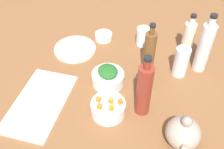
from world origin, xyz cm
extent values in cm
cube|color=brown|center=(0.00, 0.00, 1.50)|extent=(190.00, 190.00, 3.00)
cube|color=white|center=(17.69, -27.06, 3.50)|extent=(36.94, 22.54, 1.00)
cylinder|color=white|center=(-18.89, -22.91, 3.60)|extent=(21.05, 21.05, 1.20)
cylinder|color=white|center=(0.54, -1.70, 5.81)|extent=(14.18, 14.18, 5.62)
cylinder|color=white|center=(16.87, 1.75, 5.98)|extent=(13.67, 13.67, 5.95)
cylinder|color=white|center=(-30.75, -10.59, 4.69)|extent=(9.09, 9.09, 3.38)
ellipsoid|color=#A29582|center=(24.55, 30.50, 8.46)|extent=(13.18, 12.62, 10.91)
sphere|color=gray|center=(24.55, 30.50, 15.39)|extent=(3.69, 3.69, 3.69)
cylinder|color=#A29582|center=(30.15, 30.50, 9.82)|extent=(5.38, 2.00, 3.93)
cylinder|color=silver|center=(-17.10, 38.19, 14.90)|extent=(5.99, 5.99, 23.79)
cylinder|color=silver|center=(-17.10, 38.19, 28.85)|extent=(2.70, 2.70, 4.12)
cylinder|color=black|center=(-17.10, 38.19, 31.51)|extent=(3.00, 3.00, 1.20)
cylinder|color=maroon|center=(13.04, 14.80, 14.82)|extent=(5.77, 5.77, 23.63)
cylinder|color=maroon|center=(13.04, 14.80, 28.49)|extent=(2.59, 2.59, 3.71)
cylinder|color=black|center=(13.04, 14.80, 30.94)|extent=(2.88, 2.88, 1.20)
cylinder|color=brown|center=(-10.74, 14.66, 13.51)|extent=(5.13, 5.13, 21.02)
cylinder|color=brown|center=(-10.74, 14.66, 25.80)|extent=(2.31, 2.31, 3.58)
cylinder|color=black|center=(-10.74, 14.66, 28.19)|extent=(2.57, 2.57, 1.20)
cylinder|color=silver|center=(-26.67, 31.86, 11.76)|extent=(5.55, 5.55, 17.52)
cylinder|color=silver|center=(-26.67, 31.86, 22.37)|extent=(2.50, 2.50, 3.70)
cylinder|color=black|center=(-26.67, 31.86, 24.82)|extent=(2.78, 2.78, 1.20)
cylinder|color=white|center=(-11.55, 29.08, 10.24)|extent=(6.50, 6.50, 14.48)
cylinder|color=white|center=(0.20, 15.14, 8.76)|extent=(5.81, 5.81, 11.52)
cylinder|color=white|center=(-30.46, 10.21, 7.78)|extent=(6.79, 6.79, 9.55)
cube|color=orange|center=(16.05, 2.66, 9.85)|extent=(1.95, 1.95, 1.80)
cube|color=orange|center=(16.31, -2.18, 9.85)|extent=(2.15, 2.15, 1.80)
cube|color=orange|center=(19.46, 3.64, 9.85)|extent=(1.93, 1.93, 1.80)
cube|color=orange|center=(19.73, -0.99, 9.85)|extent=(1.90, 1.90, 1.80)
cube|color=orange|center=(15.82, 6.44, 9.85)|extent=(2.43, 2.43, 1.80)
ellipsoid|color=#225F22|center=(0.54, -1.70, 10.19)|extent=(12.67, 12.37, 3.14)
cube|color=white|center=(-18.64, -21.59, 5.30)|extent=(3.06, 3.06, 2.20)
cube|color=white|center=(-14.96, -25.09, 5.30)|extent=(2.47, 2.47, 2.20)
cube|color=white|center=(-19.98, -26.52, 5.30)|extent=(3.06, 3.06, 2.20)
cube|color=white|center=(-22.16, -23.73, 5.30)|extent=(2.96, 2.96, 2.20)
cube|color=white|center=(-22.08, -20.11, 5.30)|extent=(3.11, 3.11, 2.20)
cube|color=#F2E3CF|center=(-14.86, -20.43, 5.30)|extent=(2.98, 2.98, 2.20)
pyramid|color=beige|center=(23.30, -28.88, 5.04)|extent=(5.32, 5.24, 2.07)
pyramid|color=beige|center=(28.16, -22.17, 5.02)|extent=(6.34, 6.35, 2.04)
pyramid|color=beige|center=(16.77, -27.00, 5.02)|extent=(6.60, 6.54, 2.03)
camera|label=1|loc=(80.79, 15.80, 89.34)|focal=42.65mm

